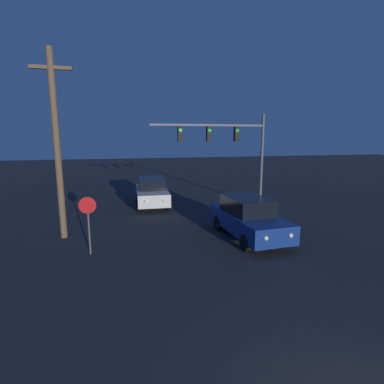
% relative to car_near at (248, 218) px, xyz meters
% --- Properties ---
extents(car_near, '(2.15, 4.72, 1.79)m').
position_rel_car_near_xyz_m(car_near, '(0.00, 0.00, 0.00)').
color(car_near, navy).
rests_on(car_near, ground_plane).
extents(car_far, '(2.07, 4.69, 1.79)m').
position_rel_car_near_xyz_m(car_far, '(-3.44, 7.31, 0.00)').
color(car_far, beige).
rests_on(car_far, ground_plane).
extents(traffic_signal_mast, '(7.07, 0.30, 5.76)m').
position_rel_car_near_xyz_m(traffic_signal_mast, '(1.14, 5.52, 3.13)').
color(traffic_signal_mast, '#4C4C51').
rests_on(traffic_signal_mast, ground_plane).
extents(stop_sign, '(0.62, 0.07, 2.22)m').
position_rel_car_near_xyz_m(stop_sign, '(-6.62, -0.38, 0.62)').
color(stop_sign, '#4C4C51').
rests_on(stop_sign, ground_plane).
extents(utility_pole, '(1.62, 0.28, 7.93)m').
position_rel_car_near_xyz_m(utility_pole, '(-7.92, 1.96, 3.22)').
color(utility_pole, brown).
rests_on(utility_pole, ground_plane).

